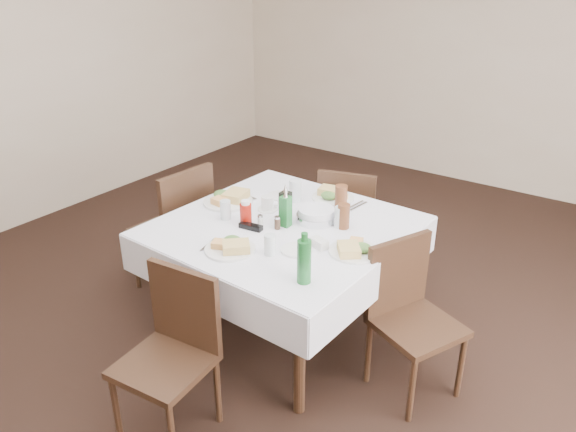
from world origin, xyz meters
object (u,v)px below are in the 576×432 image
(chair_north, at_px, (348,216))
(water_s, at_px, (270,245))
(green_bottle, at_px, (304,261))
(chair_east, at_px, (408,307))
(water_n, at_px, (295,191))
(chair_south, at_px, (174,343))
(bread_basket, at_px, (316,215))
(chair_west, at_px, (179,223))
(dining_table, at_px, (284,237))
(oil_cruet_green, at_px, (286,210))
(oil_cruet_dark, at_px, (285,206))
(water_e, at_px, (340,217))
(ketchup_bottle, at_px, (246,213))
(coffee_mug, at_px, (268,204))
(water_w, at_px, (226,210))

(chair_north, bearing_deg, water_s, -80.70)
(chair_north, relative_size, green_bottle, 3.28)
(chair_east, relative_size, water_n, 6.02)
(chair_north, relative_size, water_n, 6.03)
(chair_south, distance_m, bread_basket, 1.10)
(chair_west, xyz_separation_m, water_s, (1.03, -0.33, 0.29))
(water_s, bearing_deg, dining_table, 114.77)
(water_s, height_order, green_bottle, green_bottle)
(water_s, bearing_deg, green_bottle, -22.62)
(dining_table, relative_size, oil_cruet_green, 5.93)
(water_s, bearing_deg, oil_cruet_dark, 114.25)
(water_e, height_order, oil_cruet_dark, oil_cruet_dark)
(chair_south, xyz_separation_m, ketchup_bottle, (-0.18, 0.78, 0.35))
(oil_cruet_green, relative_size, coffee_mug, 1.84)
(chair_north, height_order, water_n, water_n)
(water_n, relative_size, oil_cruet_green, 0.61)
(water_e, bearing_deg, chair_west, -172.17)
(ketchup_bottle, bearing_deg, chair_north, 81.57)
(water_n, relative_size, water_w, 1.22)
(water_n, bearing_deg, water_s, -65.73)
(water_w, xyz_separation_m, oil_cruet_dark, (0.31, 0.17, 0.04))
(chair_north, xyz_separation_m, ketchup_bottle, (-0.14, -0.96, 0.35))
(chair_south, bearing_deg, dining_table, 89.94)
(chair_west, height_order, oil_cruet_green, oil_cruet_green)
(ketchup_bottle, distance_m, coffee_mug, 0.23)
(water_n, bearing_deg, chair_south, -83.40)
(water_e, relative_size, ketchup_bottle, 0.84)
(coffee_mug, bearing_deg, chair_west, -170.93)
(water_w, xyz_separation_m, coffee_mug, (0.13, 0.24, -0.02))
(dining_table, height_order, coffee_mug, coffee_mug)
(water_n, height_order, oil_cruet_green, oil_cruet_green)
(chair_south, height_order, water_w, water_w)
(chair_south, bearing_deg, water_s, 75.07)
(chair_south, distance_m, oil_cruet_green, 0.97)
(water_n, bearing_deg, chair_east, -17.15)
(water_n, distance_m, oil_cruet_dark, 0.31)
(water_e, height_order, green_bottle, green_bottle)
(oil_cruet_dark, relative_size, oil_cruet_green, 1.02)
(dining_table, height_order, water_e, water_e)
(chair_north, height_order, chair_east, chair_north)
(ketchup_bottle, xyz_separation_m, green_bottle, (0.63, -0.33, 0.05))
(ketchup_bottle, bearing_deg, water_e, 31.15)
(bread_basket, bearing_deg, coffee_mug, -172.76)
(water_n, height_order, coffee_mug, water_n)
(green_bottle, bearing_deg, dining_table, 134.67)
(water_n, distance_m, oil_cruet_green, 0.37)
(chair_east, relative_size, chair_west, 0.91)
(water_w, relative_size, ketchup_bottle, 0.78)
(water_n, height_order, water_e, water_n)
(water_e, bearing_deg, oil_cruet_green, -147.38)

